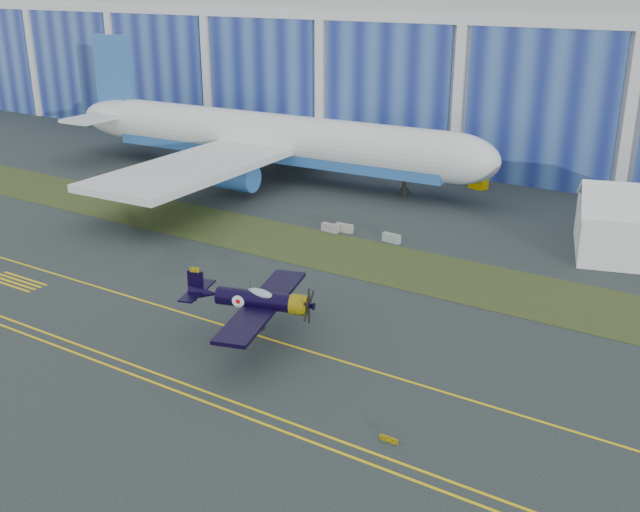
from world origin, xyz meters
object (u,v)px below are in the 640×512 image
Objects in this scene: tug at (478,183)px; warbird at (255,299)px; shipping_container at (403,167)px; jetliner at (272,86)px.

warbird is at bearing -67.74° from tug.
shipping_container is 2.63× the size of tug.
jetliner is 12.29× the size of shipping_container.
tug is at bearing -10.73° from shipping_container.
warbird reaches higher than shipping_container.
jetliner is 20.89m from shipping_container.
tug is at bearing 16.81° from jetliner.
shipping_container is at bearing 30.96° from jetliner.
shipping_container is (-13.31, 50.96, -2.16)m from warbird.
jetliner is (-28.04, 41.03, 8.84)m from warbird.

